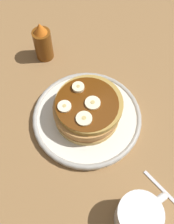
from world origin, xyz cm
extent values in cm
cube|color=olive|center=(0.00, 0.00, -1.50)|extent=(140.00, 140.00, 3.00)
cylinder|color=silver|center=(0.00, 0.00, 0.90)|extent=(25.75, 25.75, 1.80)
torus|color=#A19E96|center=(0.00, 0.00, 1.53)|extent=(26.23, 26.23, 1.26)
cylinder|color=tan|center=(0.31, -0.24, 2.52)|extent=(15.37, 15.37, 1.45)
cylinder|color=#BA7A41|center=(0.24, -0.30, 3.98)|extent=(15.09, 15.09, 1.45)
cylinder|color=#BD874A|center=(0.43, -0.45, 5.43)|extent=(15.61, 15.61, 1.45)
cylinder|color=#AD8940|center=(0.58, 0.21, 6.89)|extent=(15.32, 15.32, 1.45)
cylinder|color=#592B0A|center=(0.00, 0.00, 7.70)|extent=(14.21, 14.21, 0.16)
cylinder|color=#FBE9BC|center=(0.97, -0.78, 7.96)|extent=(3.44, 3.44, 0.69)
cylinder|color=tan|center=(0.97, -0.78, 8.35)|extent=(0.96, 0.96, 0.08)
cylinder|color=#F8ECC3|center=(-4.60, 2.00, 7.94)|extent=(3.03, 3.03, 0.64)
cylinder|color=tan|center=(-4.60, 2.00, 8.30)|extent=(0.85, 0.85, 0.08)
cylinder|color=#F7E8B8|center=(0.63, 4.43, 8.08)|extent=(2.80, 2.80, 0.93)
cylinder|color=tan|center=(0.63, 4.43, 8.58)|extent=(0.78, 0.78, 0.08)
cylinder|color=beige|center=(-2.78, -2.90, 7.95)|extent=(3.52, 3.52, 0.67)
cylinder|color=tan|center=(-2.78, -2.90, 8.33)|extent=(0.98, 0.98, 0.08)
cylinder|color=white|center=(-5.02, -24.46, 3.76)|extent=(8.56, 8.56, 7.53)
cylinder|color=black|center=(-5.02, -24.46, 6.78)|extent=(7.28, 7.28, 0.45)
torus|color=white|center=(-0.53, -24.46, 3.76)|extent=(5.76, 1.54, 5.76)
cube|color=silver|center=(3.63, -22.68, 0.25)|extent=(1.75, 9.52, 0.50)
cylinder|color=brown|center=(1.89, 23.50, 4.41)|extent=(4.87, 4.87, 8.82)
cone|color=orange|center=(1.89, 23.50, 10.28)|extent=(3.41, 3.41, 2.92)
camera|label=1|loc=(-17.44, -25.33, 58.41)|focal=43.13mm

